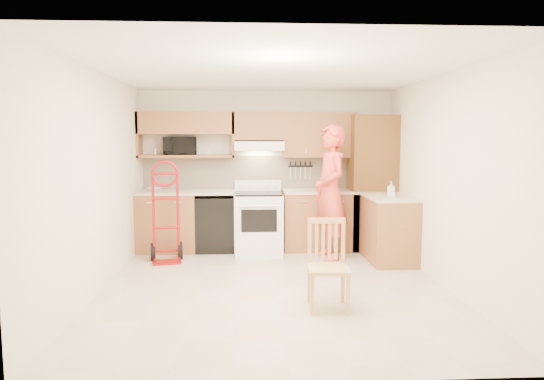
{
  "coord_description": "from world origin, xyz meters",
  "views": [
    {
      "loc": [
        -0.32,
        -5.51,
        1.74
      ],
      "look_at": [
        0.0,
        0.5,
        1.1
      ],
      "focal_mm": 31.83,
      "sensor_mm": 36.0,
      "label": 1
    }
  ],
  "objects": [
    {
      "name": "floor",
      "position": [
        0.0,
        0.0,
        -0.01
      ],
      "size": [
        4.0,
        4.5,
        0.02
      ],
      "primitive_type": "cube",
      "color": "beige",
      "rests_on": "ground"
    },
    {
      "name": "ceiling",
      "position": [
        0.0,
        0.0,
        2.51
      ],
      "size": [
        4.0,
        4.5,
        0.02
      ],
      "primitive_type": "cube",
      "color": "white",
      "rests_on": "ground"
    },
    {
      "name": "wall_back",
      "position": [
        0.0,
        2.26,
        1.25
      ],
      "size": [
        4.0,
        0.02,
        2.5
      ],
      "primitive_type": "cube",
      "color": "silver",
      "rests_on": "ground"
    },
    {
      "name": "wall_front",
      "position": [
        0.0,
        -2.26,
        1.25
      ],
      "size": [
        4.0,
        0.02,
        2.5
      ],
      "primitive_type": "cube",
      "color": "silver",
      "rests_on": "ground"
    },
    {
      "name": "wall_left",
      "position": [
        -2.01,
        0.0,
        1.25
      ],
      "size": [
        0.02,
        4.5,
        2.5
      ],
      "primitive_type": "cube",
      "color": "silver",
      "rests_on": "ground"
    },
    {
      "name": "wall_right",
      "position": [
        2.01,
        0.0,
        1.25
      ],
      "size": [
        0.02,
        4.5,
        2.5
      ],
      "primitive_type": "cube",
      "color": "silver",
      "rests_on": "ground"
    },
    {
      "name": "backsplash",
      "position": [
        0.0,
        2.23,
        1.2
      ],
      "size": [
        3.92,
        0.03,
        0.55
      ],
      "primitive_type": "cube",
      "color": "beige",
      "rests_on": "wall_back"
    },
    {
      "name": "lower_cab_left",
      "position": [
        -1.55,
        1.95,
        0.45
      ],
      "size": [
        0.9,
        0.6,
        0.9
      ],
      "primitive_type": "cube",
      "color": "#95603A",
      "rests_on": "ground"
    },
    {
      "name": "dishwasher",
      "position": [
        -0.8,
        1.95,
        0.42
      ],
      "size": [
        0.6,
        0.6,
        0.85
      ],
      "primitive_type": "cube",
      "color": "black",
      "rests_on": "ground"
    },
    {
      "name": "lower_cab_right",
      "position": [
        0.83,
        1.95,
        0.45
      ],
      "size": [
        1.14,
        0.6,
        0.9
      ],
      "primitive_type": "cube",
      "color": "#95603A",
      "rests_on": "ground"
    },
    {
      "name": "countertop_left",
      "position": [
        -1.25,
        1.95,
        0.92
      ],
      "size": [
        1.5,
        0.63,
        0.04
      ],
      "primitive_type": "cube",
      "color": "beige",
      "rests_on": "lower_cab_left"
    },
    {
      "name": "countertop_right",
      "position": [
        0.83,
        1.95,
        0.92
      ],
      "size": [
        1.14,
        0.63,
        0.04
      ],
      "primitive_type": "cube",
      "color": "beige",
      "rests_on": "lower_cab_right"
    },
    {
      "name": "cab_return_right",
      "position": [
        1.7,
        1.15,
        0.45
      ],
      "size": [
        0.6,
        1.0,
        0.9
      ],
      "primitive_type": "cube",
      "color": "#95603A",
      "rests_on": "ground"
    },
    {
      "name": "countertop_return",
      "position": [
        1.7,
        1.15,
        0.92
      ],
      "size": [
        0.63,
        1.0,
        0.04
      ],
      "primitive_type": "cube",
      "color": "beige",
      "rests_on": "cab_return_right"
    },
    {
      "name": "pantry_tall",
      "position": [
        1.65,
        1.95,
        1.05
      ],
      "size": [
        0.7,
        0.6,
        2.1
      ],
      "primitive_type": "cube",
      "color": "brown",
      "rests_on": "ground"
    },
    {
      "name": "upper_cab_left",
      "position": [
        -1.25,
        2.08,
        1.98
      ],
      "size": [
        1.5,
        0.33,
        0.34
      ],
      "primitive_type": "cube",
      "color": "#95603A",
      "rests_on": "wall_back"
    },
    {
      "name": "upper_shelf_mw",
      "position": [
        -1.25,
        2.08,
        1.47
      ],
      "size": [
        1.5,
        0.33,
        0.04
      ],
      "primitive_type": "cube",
      "color": "#95603A",
      "rests_on": "wall_back"
    },
    {
      "name": "upper_cab_center",
      "position": [
        -0.12,
        2.08,
        1.94
      ],
      "size": [
        0.76,
        0.33,
        0.44
      ],
      "primitive_type": "cube",
      "color": "#95603A",
      "rests_on": "wall_back"
    },
    {
      "name": "upper_cab_right",
      "position": [
        0.83,
        2.08,
        1.8
      ],
      "size": [
        1.14,
        0.33,
        0.7
      ],
      "primitive_type": "cube",
      "color": "#95603A",
      "rests_on": "wall_back"
    },
    {
      "name": "range_hood",
      "position": [
        -0.12,
        2.02,
        1.63
      ],
      "size": [
        0.76,
        0.46,
        0.14
      ],
      "primitive_type": "cube",
      "color": "white",
      "rests_on": "wall_back"
    },
    {
      "name": "knife_strip",
      "position": [
        0.55,
        2.21,
        1.24
      ],
      "size": [
        0.4,
        0.05,
        0.29
      ],
      "primitive_type": null,
      "color": "black",
      "rests_on": "backsplash"
    },
    {
      "name": "microwave",
      "position": [
        -1.35,
        2.08,
        1.63
      ],
      "size": [
        0.54,
        0.4,
        0.28
      ],
      "primitive_type": "imported",
      "rotation": [
        0.0,
        0.0,
        0.1
      ],
      "color": "black",
      "rests_on": "upper_shelf_mw"
    },
    {
      "name": "range",
      "position": [
        -0.14,
        1.78,
        0.54
      ],
      "size": [
        0.74,
        0.97,
        1.08
      ],
      "primitive_type": null,
      "color": "white",
      "rests_on": "ground"
    },
    {
      "name": "person",
      "position": [
        0.89,
        1.35,
        0.97
      ],
      "size": [
        0.61,
        0.79,
        1.94
      ],
      "primitive_type": "imported",
      "rotation": [
        0.0,
        0.0,
        -1.36
      ],
      "color": "#E44738",
      "rests_on": "ground"
    },
    {
      "name": "hand_truck",
      "position": [
        -1.46,
        1.28,
        0.65
      ],
      "size": [
        0.59,
        0.55,
        1.3
      ],
      "primitive_type": null,
      "rotation": [
        0.0,
        0.0,
        0.18
      ],
      "color": "#9B0C0E",
      "rests_on": "ground"
    },
    {
      "name": "dining_chair",
      "position": [
        0.51,
        -0.75,
        0.46
      ],
      "size": [
        0.43,
        0.47,
        0.91
      ],
      "primitive_type": null,
      "rotation": [
        0.0,
        0.0,
        -0.05
      ],
      "color": "tan",
      "rests_on": "ground"
    },
    {
      "name": "soap_bottle",
      "position": [
        1.7,
        1.08,
        1.05
      ],
      "size": [
        0.12,
        0.12,
        0.21
      ],
      "primitive_type": "imported",
      "rotation": [
        0.0,
        0.0,
        -0.25
      ],
      "color": "white",
      "rests_on": "countertop_return"
    },
    {
      "name": "bowl",
      "position": [
        -1.74,
        1.95,
        0.97
      ],
      "size": [
        0.24,
        0.24,
        0.05
      ],
      "primitive_type": "imported",
      "rotation": [
        0.0,
        0.0,
        -0.21
      ],
      "color": "white",
      "rests_on": "countertop_left"
    }
  ]
}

